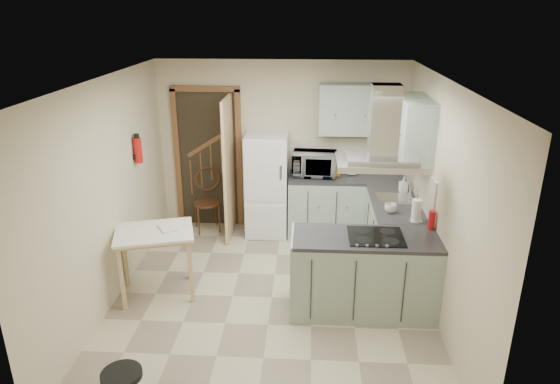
# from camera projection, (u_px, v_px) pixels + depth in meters

# --- Properties ---
(floor) EXTENTS (4.20, 4.20, 0.00)m
(floor) POSITION_uv_depth(u_px,v_px,m) (272.00, 297.00, 5.82)
(floor) COLOR #BCB392
(floor) RESTS_ON ground
(ceiling) EXTENTS (4.20, 4.20, 0.00)m
(ceiling) POSITION_uv_depth(u_px,v_px,m) (270.00, 80.00, 4.95)
(ceiling) COLOR silver
(ceiling) RESTS_ON back_wall
(back_wall) EXTENTS (3.60, 0.00, 3.60)m
(back_wall) POSITION_uv_depth(u_px,v_px,m) (282.00, 147.00, 7.35)
(back_wall) COLOR beige
(back_wall) RESTS_ON floor
(left_wall) EXTENTS (0.00, 4.20, 4.20)m
(left_wall) POSITION_uv_depth(u_px,v_px,m) (108.00, 194.00, 5.48)
(left_wall) COLOR beige
(left_wall) RESTS_ON floor
(right_wall) EXTENTS (0.00, 4.20, 4.20)m
(right_wall) POSITION_uv_depth(u_px,v_px,m) (440.00, 201.00, 5.28)
(right_wall) COLOR beige
(right_wall) RESTS_ON floor
(doorway) EXTENTS (1.10, 0.12, 2.10)m
(doorway) POSITION_uv_depth(u_px,v_px,m) (208.00, 159.00, 7.45)
(doorway) COLOR brown
(doorway) RESTS_ON floor
(fridge) EXTENTS (0.60, 0.60, 1.50)m
(fridge) POSITION_uv_depth(u_px,v_px,m) (267.00, 185.00, 7.25)
(fridge) COLOR white
(fridge) RESTS_ON floor
(counter_back) EXTENTS (1.08, 0.60, 0.90)m
(counter_back) POSITION_uv_depth(u_px,v_px,m) (325.00, 205.00, 7.31)
(counter_back) COLOR #9EB2A0
(counter_back) RESTS_ON floor
(counter_right) EXTENTS (0.60, 1.95, 0.90)m
(counter_right) POSITION_uv_depth(u_px,v_px,m) (390.00, 226.00, 6.63)
(counter_right) COLOR #9EB2A0
(counter_right) RESTS_ON floor
(splashback) EXTENTS (1.68, 0.02, 0.50)m
(splashback) POSITION_uv_depth(u_px,v_px,m) (347.00, 154.00, 7.32)
(splashback) COLOR beige
(splashback) RESTS_ON counter_back
(wall_cabinet_back) EXTENTS (0.85, 0.35, 0.70)m
(wall_cabinet_back) POSITION_uv_depth(u_px,v_px,m) (349.00, 109.00, 6.92)
(wall_cabinet_back) COLOR #9EB2A0
(wall_cabinet_back) RESTS_ON back_wall
(wall_cabinet_right) EXTENTS (0.35, 0.90, 0.70)m
(wall_cabinet_right) POSITION_uv_depth(u_px,v_px,m) (413.00, 127.00, 5.88)
(wall_cabinet_right) COLOR #9EB2A0
(wall_cabinet_right) RESTS_ON right_wall
(peninsula) EXTENTS (1.55, 0.65, 0.90)m
(peninsula) POSITION_uv_depth(u_px,v_px,m) (364.00, 274.00, 5.44)
(peninsula) COLOR #9EB2A0
(peninsula) RESTS_ON floor
(hob) EXTENTS (0.58, 0.50, 0.01)m
(hob) POSITION_uv_depth(u_px,v_px,m) (376.00, 236.00, 5.27)
(hob) COLOR black
(hob) RESTS_ON peninsula
(extractor_hood) EXTENTS (0.90, 0.55, 0.10)m
(extractor_hood) POSITION_uv_depth(u_px,v_px,m) (381.00, 163.00, 4.99)
(extractor_hood) COLOR silver
(extractor_hood) RESTS_ON ceiling
(sink) EXTENTS (0.45, 0.40, 0.01)m
(sink) POSITION_uv_depth(u_px,v_px,m) (395.00, 199.00, 6.31)
(sink) COLOR silver
(sink) RESTS_ON counter_right
(fire_extinguisher) EXTENTS (0.10, 0.10, 0.32)m
(fire_extinguisher) POSITION_uv_depth(u_px,v_px,m) (138.00, 150.00, 6.24)
(fire_extinguisher) COLOR #B2140F
(fire_extinguisher) RESTS_ON left_wall
(drop_leaf_table) EXTENTS (1.01, 0.86, 0.81)m
(drop_leaf_table) POSITION_uv_depth(u_px,v_px,m) (157.00, 263.00, 5.77)
(drop_leaf_table) COLOR tan
(drop_leaf_table) RESTS_ON floor
(bentwood_chair) EXTENTS (0.50, 0.50, 0.87)m
(bentwood_chair) POSITION_uv_depth(u_px,v_px,m) (207.00, 203.00, 7.44)
(bentwood_chair) COLOR #4E321A
(bentwood_chair) RESTS_ON floor
(microwave) EXTENTS (0.64, 0.45, 0.34)m
(microwave) POSITION_uv_depth(u_px,v_px,m) (314.00, 164.00, 7.15)
(microwave) COLOR black
(microwave) RESTS_ON counter_back
(kettle) EXTENTS (0.19, 0.19, 0.23)m
(kettle) POSITION_uv_depth(u_px,v_px,m) (352.00, 167.00, 7.20)
(kettle) COLOR white
(kettle) RESTS_ON counter_back
(cereal_box) EXTENTS (0.10, 0.20, 0.28)m
(cereal_box) POSITION_uv_depth(u_px,v_px,m) (338.00, 165.00, 7.20)
(cereal_box) COLOR orange
(cereal_box) RESTS_ON counter_back
(soap_bottle) EXTENTS (0.11, 0.11, 0.20)m
(soap_bottle) POSITION_uv_depth(u_px,v_px,m) (403.00, 185.00, 6.52)
(soap_bottle) COLOR silver
(soap_bottle) RESTS_ON counter_right
(paper_towel) EXTENTS (0.13, 0.13, 0.27)m
(paper_towel) POSITION_uv_depth(u_px,v_px,m) (416.00, 210.00, 5.61)
(paper_towel) COLOR white
(paper_towel) RESTS_ON counter_right
(cup) EXTENTS (0.18, 0.18, 0.11)m
(cup) POSITION_uv_depth(u_px,v_px,m) (390.00, 208.00, 5.88)
(cup) COLOR silver
(cup) RESTS_ON counter_right
(red_bottle) EXTENTS (0.09, 0.09, 0.21)m
(red_bottle) POSITION_uv_depth(u_px,v_px,m) (432.00, 220.00, 5.43)
(red_bottle) COLOR red
(red_bottle) RESTS_ON peninsula
(book) EXTENTS (0.28, 0.30, 0.11)m
(book) POSITION_uv_depth(u_px,v_px,m) (160.00, 226.00, 5.63)
(book) COLOR maroon
(book) RESTS_ON drop_leaf_table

